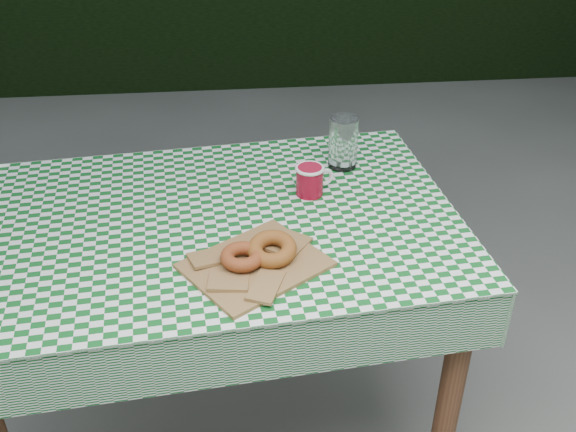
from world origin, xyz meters
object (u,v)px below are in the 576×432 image
object	(u,v)px
coffee_mug	(310,181)
drinking_glass	(343,143)
paper_bag	(255,264)
table	(223,336)

from	to	relation	value
coffee_mug	drinking_glass	world-z (taller)	drinking_glass
paper_bag	drinking_glass	distance (m)	0.52
coffee_mug	drinking_glass	bearing A→B (deg)	33.31
table	drinking_glass	world-z (taller)	drinking_glass
table	drinking_glass	bearing A→B (deg)	28.97
drinking_glass	coffee_mug	bearing A→B (deg)	-127.46
coffee_mug	paper_bag	bearing A→B (deg)	-136.87
paper_bag	coffee_mug	bearing A→B (deg)	62.36
table	coffee_mug	size ratio (longest dim) A/B	8.36
table	coffee_mug	distance (m)	0.50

